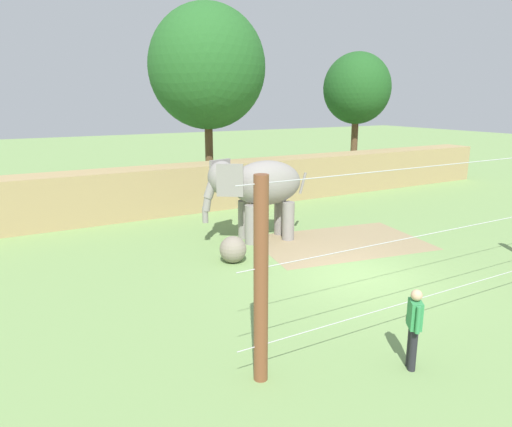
{
  "coord_description": "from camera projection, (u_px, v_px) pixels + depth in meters",
  "views": [
    {
      "loc": [
        -9.12,
        -9.89,
        5.21
      ],
      "look_at": [
        -1.64,
        3.41,
        1.4
      ],
      "focal_mm": 32.33,
      "sensor_mm": 36.0,
      "label": 1
    }
  ],
  "objects": [
    {
      "name": "ground_plane",
      "position": [
        358.0,
        275.0,
        13.97
      ],
      "size": [
        120.0,
        120.0,
        0.0
      ],
      "primitive_type": "plane",
      "color": "#759956"
    },
    {
      "name": "dirt_patch",
      "position": [
        341.0,
        242.0,
        17.16
      ],
      "size": [
        6.64,
        4.88,
        0.01
      ],
      "primitive_type": "cube",
      "rotation": [
        0.0,
        0.0,
        -0.17
      ],
      "color": "#937F5B",
      "rests_on": "ground"
    },
    {
      "name": "embankment_wall",
      "position": [
        214.0,
        185.0,
        22.61
      ],
      "size": [
        36.0,
        1.8,
        2.17
      ],
      "primitive_type": "cube",
      "color": "tan",
      "rests_on": "ground"
    },
    {
      "name": "elephant",
      "position": [
        258.0,
        187.0,
        17.07
      ],
      "size": [
        4.1,
        2.0,
        3.06
      ],
      "color": "gray",
      "rests_on": "ground"
    },
    {
      "name": "enrichment_ball",
      "position": [
        233.0,
        249.0,
        15.0
      ],
      "size": [
        0.88,
        0.88,
        0.88
      ],
      "primitive_type": "sphere",
      "color": "gray",
      "rests_on": "ground"
    },
    {
      "name": "cable_fence",
      "position": [
        453.0,
        240.0,
        10.82
      ],
      "size": [
        11.45,
        0.27,
        3.96
      ],
      "color": "brown",
      "rests_on": "ground"
    },
    {
      "name": "zookeeper",
      "position": [
        414.0,
        325.0,
        8.96
      ],
      "size": [
        0.39,
        0.56,
        1.67
      ],
      "color": "#232328",
      "rests_on": "ground"
    },
    {
      "name": "tree_far_left",
      "position": [
        207.0,
        67.0,
        24.49
      ],
      "size": [
        6.22,
        6.22,
        10.11
      ],
      "color": "brown",
      "rests_on": "ground"
    },
    {
      "name": "tree_left_of_centre",
      "position": [
        357.0,
        89.0,
        29.67
      ],
      "size": [
        4.32,
        4.32,
        8.13
      ],
      "color": "brown",
      "rests_on": "ground"
    }
  ]
}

